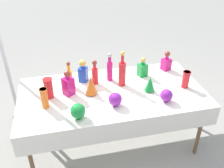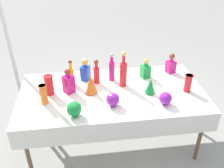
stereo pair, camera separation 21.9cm
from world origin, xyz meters
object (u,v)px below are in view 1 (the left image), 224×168
slender_vase_0 (186,79)px  square_decanter_2 (166,62)px  tall_bottle_0 (95,74)px  round_bowl_1 (115,99)px  tall_bottle_1 (69,76)px  square_decanter_3 (83,71)px  square_decanter_0 (143,69)px  canopy_pole (2,49)px  round_bowl_0 (78,111)px  fluted_vase_0 (91,85)px  slender_vase_1 (44,98)px  round_bowl_2 (166,95)px  slender_vase_2 (49,88)px  tall_bottle_3 (122,72)px  square_decanter_1 (68,84)px  fluted_vase_1 (150,84)px  tall_bottle_2 (110,69)px

slender_vase_0 → square_decanter_2: bearing=96.0°
tall_bottle_0 → round_bowl_1: 0.49m
tall_bottle_1 → square_decanter_3: bearing=22.4°
square_decanter_0 → round_bowl_1: (-0.47, -0.52, -0.02)m
tall_bottle_1 → canopy_pole: size_ratio=0.11×
slender_vase_0 → round_bowl_0: slender_vase_0 is taller
square_decanter_0 → fluted_vase_0: (-0.68, -0.26, 0.02)m
round_bowl_0 → slender_vase_0: bearing=12.5°
slender_vase_1 → canopy_pole: size_ratio=0.08×
square_decanter_0 → slender_vase_1: size_ratio=1.11×
fluted_vase_0 → square_decanter_2: bearing=18.5°
square_decanter_0 → round_bowl_2: bearing=-82.8°
round_bowl_1 → round_bowl_2: (0.54, -0.05, -0.00)m
tall_bottle_0 → slender_vase_2: size_ratio=1.32×
square_decanter_2 → slender_vase_1: square_decanter_2 is taller
tall_bottle_3 → round_bowl_0: bearing=-139.2°
round_bowl_0 → round_bowl_1: size_ratio=1.06×
fluted_vase_0 → round_bowl_1: fluted_vase_0 is taller
square_decanter_0 → square_decanter_2: 0.36m
slender_vase_0 → round_bowl_2: slender_vase_0 is taller
square_decanter_1 → slender_vase_1: (-0.25, -0.19, -0.01)m
tall_bottle_1 → square_decanter_3: size_ratio=1.11×
tall_bottle_0 → tall_bottle_3: bearing=-18.2°
tall_bottle_1 → fluted_vase_1: tall_bottle_1 is taller
tall_bottle_2 → tall_bottle_0: bearing=-167.1°
fluted_vase_0 → round_bowl_0: fluted_vase_0 is taller
tall_bottle_3 → round_bowl_2: size_ratio=3.04×
square_decanter_2 → square_decanter_3: size_ratio=0.93×
tall_bottle_2 → square_decanter_2: (0.76, 0.09, -0.05)m
tall_bottle_0 → tall_bottle_3: (0.30, -0.10, 0.04)m
fluted_vase_1 → tall_bottle_3: bearing=144.2°
tall_bottle_1 → fluted_vase_1: (0.86, -0.32, -0.03)m
square_decanter_3 → canopy_pole: bearing=156.0°
tall_bottle_3 → slender_vase_2: size_ratio=1.87×
slender_vase_2 → tall_bottle_0: bearing=17.6°
square_decanter_2 → slender_vase_0: (0.05, -0.44, 0.00)m
tall_bottle_0 → tall_bottle_3: 0.32m
tall_bottle_1 → square_decanter_0: (0.89, 0.03, -0.03)m
tall_bottle_1 → round_bowl_2: (0.97, -0.54, -0.05)m
tall_bottle_0 → slender_vase_2: 0.56m
slender_vase_0 → square_decanter_1: bearing=173.5°
slender_vase_1 → canopy_pole: (-0.47, 0.84, 0.21)m
round_bowl_0 → canopy_pole: 1.36m
tall_bottle_0 → slender_vase_2: tall_bottle_0 is taller
tall_bottle_3 → round_bowl_1: size_ratio=2.90×
round_bowl_2 → tall_bottle_0: bearing=142.4°
tall_bottle_0 → round_bowl_0: (-0.26, -0.59, -0.05)m
square_decanter_0 → fluted_vase_1: bearing=-95.1°
square_decanter_3 → slender_vase_0: square_decanter_3 is taller
square_decanter_0 → square_decanter_3: (-0.73, 0.04, 0.03)m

